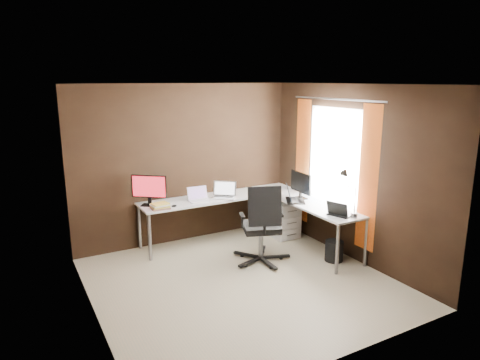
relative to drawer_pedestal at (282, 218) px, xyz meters
name	(u,v)px	position (x,y,z in m)	size (l,w,h in m)	color
room	(262,182)	(-1.09, -1.08, 0.98)	(3.60, 3.60, 2.50)	#9C9579
desk	(256,203)	(-0.59, -0.11, 0.38)	(2.65, 2.25, 0.73)	white
drawer_pedestal	(282,218)	(0.00, 0.00, 0.00)	(0.42, 0.50, 0.60)	white
monitor_left	(149,189)	(-2.12, 0.41, 0.69)	(0.43, 0.34, 0.46)	black
monitor_right	(301,184)	(0.07, -0.38, 0.67)	(0.13, 0.51, 0.42)	black
laptop_white	(199,198)	(-1.38, 0.28, 0.48)	(0.33, 0.24, 0.21)	white
laptop_silver	(224,194)	(-0.95, 0.27, 0.48)	(0.45, 0.44, 0.25)	silver
laptop_black_big	(293,198)	(-0.12, -0.44, 0.49)	(0.43, 0.47, 0.26)	black
laptop_black_small	(339,212)	(0.00, -1.34, 0.48)	(0.31, 0.36, 0.21)	black
book_stack	(160,206)	(-2.04, 0.16, 0.47)	(0.27, 0.23, 0.08)	#8F604D
mouse_left	(174,206)	(-1.83, 0.15, 0.45)	(0.08, 0.05, 0.03)	black
mouse_corner	(252,193)	(-0.44, 0.25, 0.45)	(0.08, 0.05, 0.03)	black
desk_lamp	(349,187)	(0.06, -1.43, 0.85)	(0.20, 0.24, 0.66)	slate
office_chair	(261,239)	(-0.87, -0.73, 0.04)	(0.65, 0.69, 1.16)	black
wastebasket	(334,251)	(0.07, -1.21, -0.15)	(0.26, 0.26, 0.30)	black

